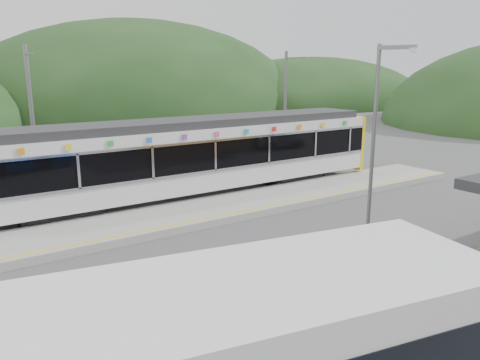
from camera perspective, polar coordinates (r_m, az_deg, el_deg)
ground at (r=18.05m, az=5.16°, el=-6.07°), size 120.00×120.00×0.00m
hills at (r=25.78m, az=8.57°, el=-0.20°), size 146.00×149.00×26.00m
platform at (r=20.55m, az=-0.59°, el=-3.14°), size 26.00×3.20×0.30m
yellow_line at (r=19.47m, az=1.50°, el=-3.61°), size 26.00×0.10×0.01m
train at (r=22.01m, az=-6.08°, el=3.03°), size 20.44×3.01×3.74m
catenary_mast_west at (r=22.22m, az=-23.91°, el=6.19°), size 0.18×1.80×7.00m
catenary_mast_east at (r=28.18m, az=5.57°, el=8.57°), size 0.18×1.80×7.00m
lamp_post at (r=14.80m, az=16.36°, el=5.05°), size 0.49×1.21×6.71m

